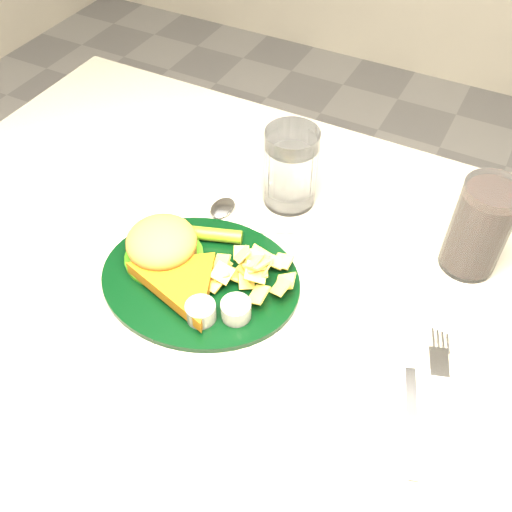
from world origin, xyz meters
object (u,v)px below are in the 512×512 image
(table, at_px, (263,427))
(water_glass, at_px, (291,168))
(cola_glass, at_px, (480,228))
(dinner_plate, at_px, (199,266))
(fork_napkin, at_px, (415,413))

(table, distance_m, water_glass, 0.48)
(table, relative_size, cola_glass, 8.72)
(table, distance_m, cola_glass, 0.53)
(dinner_plate, xyz_separation_m, cola_glass, (0.31, 0.20, 0.04))
(table, height_order, cola_glass, cola_glass)
(table, bearing_deg, cola_glass, 39.71)
(table, height_order, dinner_plate, dinner_plate)
(water_glass, distance_m, fork_napkin, 0.38)
(table, xyz_separation_m, water_glass, (-0.05, 0.19, 0.44))
(water_glass, relative_size, fork_napkin, 0.72)
(water_glass, xyz_separation_m, fork_napkin, (0.28, -0.26, -0.06))
(table, relative_size, water_glass, 9.68)
(dinner_plate, height_order, cola_glass, cola_glass)
(dinner_plate, height_order, water_glass, water_glass)
(dinner_plate, bearing_deg, table, 1.00)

